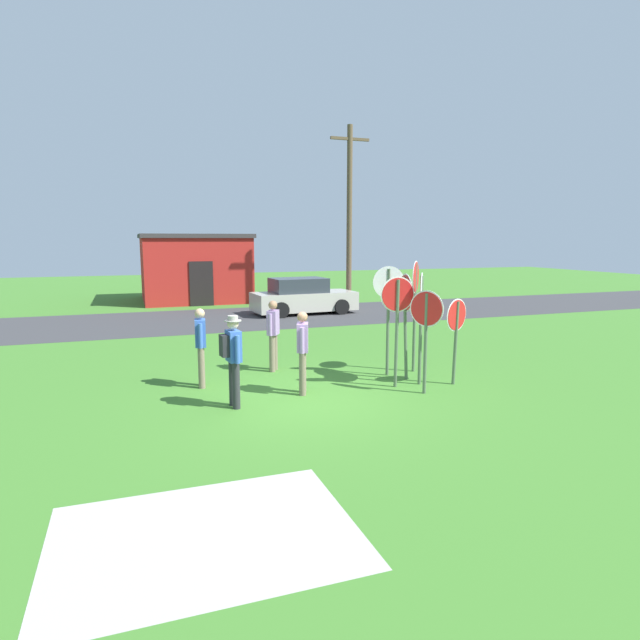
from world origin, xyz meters
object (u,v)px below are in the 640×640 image
(stop_sign_leaning_right, at_px, (426,324))
(person_in_teal, at_px, (273,332))
(person_near_signs, at_px, (303,348))
(stop_sign_tallest, at_px, (397,312))
(stop_sign_rear_right, at_px, (415,296))
(parked_car_on_street, at_px, (303,297))
(utility_pole, at_px, (349,215))
(stop_sign_leaning_left, at_px, (421,307))
(person_in_dark_shirt, at_px, (201,343))
(person_on_left, at_px, (233,355))
(stop_sign_center_cluster, at_px, (388,302))
(stop_sign_low_front, at_px, (456,327))
(stop_sign_nearest, at_px, (406,307))

(stop_sign_leaning_right, distance_m, person_in_teal, 3.80)
(person_near_signs, bearing_deg, stop_sign_tallest, -5.62)
(stop_sign_rear_right, bearing_deg, parked_car_on_street, 86.76)
(utility_pole, distance_m, stop_sign_leaning_left, 13.14)
(person_in_dark_shirt, relative_size, person_on_left, 0.97)
(person_in_dark_shirt, bearing_deg, person_near_signs, -33.00)
(stop_sign_center_cluster, distance_m, person_in_dark_shirt, 4.27)
(stop_sign_rear_right, distance_m, stop_sign_leaning_left, 1.16)
(utility_pole, bearing_deg, stop_sign_tallest, -108.33)
(parked_car_on_street, height_order, person_near_signs, person_near_signs)
(utility_pole, height_order, person_near_signs, utility_pole)
(stop_sign_leaning_right, bearing_deg, stop_sign_rear_right, 67.24)
(stop_sign_low_front, height_order, person_in_teal, stop_sign_low_front)
(person_on_left, bearing_deg, stop_sign_nearest, 10.18)
(utility_pole, bearing_deg, stop_sign_rear_right, -105.16)
(stop_sign_leaning_right, relative_size, person_in_teal, 1.25)
(stop_sign_nearest, xyz_separation_m, stop_sign_low_front, (0.82, -0.74, -0.38))
(person_in_dark_shirt, distance_m, person_in_teal, 2.01)
(stop_sign_rear_right, relative_size, person_on_left, 1.51)
(person_near_signs, bearing_deg, stop_sign_rear_right, 16.34)
(stop_sign_leaning_right, bearing_deg, stop_sign_center_cluster, 91.70)
(stop_sign_tallest, height_order, person_in_dark_shirt, stop_sign_tallest)
(stop_sign_center_cluster, bearing_deg, person_on_left, -162.75)
(stop_sign_leaning_left, xyz_separation_m, person_in_dark_shirt, (-4.48, 1.38, -0.74))
(stop_sign_leaning_left, xyz_separation_m, stop_sign_center_cluster, (-0.30, 0.94, 0.03))
(person_in_dark_shirt, bearing_deg, stop_sign_rear_right, -3.66)
(utility_pole, xyz_separation_m, stop_sign_nearest, (-3.64, -11.93, -2.55))
(stop_sign_center_cluster, xyz_separation_m, person_in_dark_shirt, (-4.17, 0.44, -0.77))
(parked_car_on_street, bearing_deg, stop_sign_leaning_right, -96.14)
(stop_sign_leaning_right, bearing_deg, person_in_dark_shirt, 154.34)
(parked_car_on_street, xyz_separation_m, stop_sign_nearest, (-1.16, -11.04, 0.96))
(person_on_left, height_order, person_in_teal, person_on_left)
(stop_sign_low_front, height_order, person_in_dark_shirt, stop_sign_low_front)
(person_in_teal, bearing_deg, person_in_dark_shirt, -154.28)
(stop_sign_low_front, relative_size, stop_sign_center_cluster, 0.74)
(stop_sign_tallest, xyz_separation_m, person_in_teal, (-2.08, 2.29, -0.66))
(stop_sign_leaning_right, xyz_separation_m, stop_sign_nearest, (0.15, 1.12, 0.21))
(parked_car_on_street, relative_size, stop_sign_nearest, 1.84)
(person_in_teal, bearing_deg, stop_sign_center_cluster, -29.08)
(stop_sign_center_cluster, bearing_deg, stop_sign_rear_right, 9.43)
(stop_sign_leaning_right, relative_size, person_in_dark_shirt, 1.25)
(person_on_left, bearing_deg, utility_pole, 58.89)
(stop_sign_rear_right, xyz_separation_m, person_in_dark_shirt, (-4.94, 0.32, -0.85))
(utility_pole, height_order, person_in_teal, utility_pole)
(person_in_dark_shirt, xyz_separation_m, person_in_teal, (1.81, 0.87, 0.00))
(stop_sign_rear_right, distance_m, person_in_dark_shirt, 5.02)
(stop_sign_rear_right, distance_m, person_near_signs, 3.31)
(stop_sign_low_front, bearing_deg, stop_sign_tallest, 169.82)
(person_on_left, distance_m, person_in_teal, 2.88)
(stop_sign_tallest, distance_m, stop_sign_leaning_left, 0.59)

